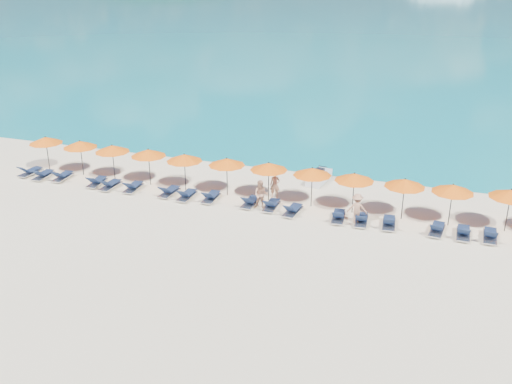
% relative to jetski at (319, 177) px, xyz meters
% --- Properties ---
extents(ground, '(1400.00, 1400.00, 0.00)m').
position_rel_jetski_xyz_m(ground, '(-2.10, -8.62, -0.34)').
color(ground, beige).
extents(headland_main, '(374.00, 242.00, 126.50)m').
position_rel_jetski_xyz_m(headland_main, '(-302.10, 531.38, -38.34)').
color(headland_main, black).
rests_on(headland_main, ground).
extents(headland_small, '(162.00, 126.00, 85.50)m').
position_rel_jetski_xyz_m(headland_small, '(-152.10, 551.38, -35.34)').
color(headland_small, black).
rests_on(headland_small, ground).
extents(jetski, '(1.16, 2.44, 0.84)m').
position_rel_jetski_xyz_m(jetski, '(0.00, 0.00, 0.00)').
color(jetski, silver).
rests_on(jetski, ground).
extents(beachgoer_a, '(0.61, 0.45, 1.56)m').
position_rel_jetski_xyz_m(beachgoer_a, '(-1.79, -3.26, 0.43)').
color(beachgoer_a, tan).
rests_on(beachgoer_a, ground).
extents(beachgoer_b, '(0.85, 0.58, 1.62)m').
position_rel_jetski_xyz_m(beachgoer_b, '(-2.03, -5.00, 0.47)').
color(beachgoer_b, tan).
rests_on(beachgoer_b, ground).
extents(beachgoer_c, '(1.08, 0.61, 1.58)m').
position_rel_jetski_xyz_m(beachgoer_c, '(3.18, -5.05, 0.45)').
color(beachgoer_c, tan).
rests_on(beachgoer_c, ground).
extents(umbrella_0, '(2.10, 2.10, 2.28)m').
position_rel_jetski_xyz_m(umbrella_0, '(-16.95, -3.60, 1.67)').
color(umbrella_0, black).
rests_on(umbrella_0, ground).
extents(umbrella_1, '(2.10, 2.10, 2.28)m').
position_rel_jetski_xyz_m(umbrella_1, '(-14.36, -3.63, 1.67)').
color(umbrella_1, black).
rests_on(umbrella_1, ground).
extents(umbrella_2, '(2.10, 2.10, 2.28)m').
position_rel_jetski_xyz_m(umbrella_2, '(-11.98, -3.75, 1.67)').
color(umbrella_2, black).
rests_on(umbrella_2, ground).
extents(umbrella_3, '(2.10, 2.10, 2.28)m').
position_rel_jetski_xyz_m(umbrella_3, '(-9.51, -3.75, 1.67)').
color(umbrella_3, black).
rests_on(umbrella_3, ground).
extents(umbrella_4, '(2.10, 2.10, 2.28)m').
position_rel_jetski_xyz_m(umbrella_4, '(-7.09, -3.89, 1.67)').
color(umbrella_4, black).
rests_on(umbrella_4, ground).
extents(umbrella_5, '(2.10, 2.10, 2.28)m').
position_rel_jetski_xyz_m(umbrella_5, '(-4.50, -3.76, 1.67)').
color(umbrella_5, black).
rests_on(umbrella_5, ground).
extents(umbrella_6, '(2.10, 2.10, 2.28)m').
position_rel_jetski_xyz_m(umbrella_6, '(-2.02, -3.71, 1.67)').
color(umbrella_6, black).
rests_on(umbrella_6, ground).
extents(umbrella_7, '(2.10, 2.10, 2.28)m').
position_rel_jetski_xyz_m(umbrella_7, '(0.46, -3.75, 1.67)').
color(umbrella_7, black).
rests_on(umbrella_7, ground).
extents(umbrella_8, '(2.10, 2.10, 2.28)m').
position_rel_jetski_xyz_m(umbrella_8, '(2.75, -3.86, 1.67)').
color(umbrella_8, black).
rests_on(umbrella_8, ground).
extents(umbrella_9, '(2.10, 2.10, 2.28)m').
position_rel_jetski_xyz_m(umbrella_9, '(5.33, -3.84, 1.67)').
color(umbrella_9, black).
rests_on(umbrella_9, ground).
extents(umbrella_10, '(2.10, 2.10, 2.28)m').
position_rel_jetski_xyz_m(umbrella_10, '(7.67, -3.85, 1.67)').
color(umbrella_10, black).
rests_on(umbrella_10, ground).
extents(umbrella_11, '(2.10, 2.10, 2.28)m').
position_rel_jetski_xyz_m(umbrella_11, '(10.36, -3.63, 1.67)').
color(umbrella_11, black).
rests_on(umbrella_11, ground).
extents(lounger_0, '(0.74, 1.74, 0.66)m').
position_rel_jetski_xyz_m(lounger_0, '(-17.50, -4.77, -0.11)').
color(lounger_0, silver).
rests_on(lounger_0, ground).
extents(lounger_1, '(0.77, 1.75, 0.66)m').
position_rel_jetski_xyz_m(lounger_1, '(-16.34, -5.00, -0.11)').
color(lounger_1, silver).
rests_on(lounger_1, ground).
extents(lounger_2, '(0.76, 1.75, 0.66)m').
position_rel_jetski_xyz_m(lounger_2, '(-15.04, -4.82, -0.11)').
color(lounger_2, silver).
rests_on(lounger_2, ground).
extents(lounger_3, '(0.79, 1.75, 0.66)m').
position_rel_jetski_xyz_m(lounger_3, '(-12.49, -4.93, -0.11)').
color(lounger_3, silver).
rests_on(lounger_3, ground).
extents(lounger_4, '(0.64, 1.71, 0.66)m').
position_rel_jetski_xyz_m(lounger_4, '(-11.44, -5.11, -0.11)').
color(lounger_4, silver).
rests_on(lounger_4, ground).
extents(lounger_5, '(0.75, 1.74, 0.66)m').
position_rel_jetski_xyz_m(lounger_5, '(-9.98, -4.97, -0.11)').
color(lounger_5, silver).
rests_on(lounger_5, ground).
extents(lounger_6, '(0.70, 1.73, 0.66)m').
position_rel_jetski_xyz_m(lounger_6, '(-7.65, -4.92, -0.11)').
color(lounger_6, silver).
rests_on(lounger_6, ground).
extents(lounger_7, '(0.64, 1.71, 0.66)m').
position_rel_jetski_xyz_m(lounger_7, '(-6.45, -5.07, -0.11)').
color(lounger_7, silver).
rests_on(lounger_7, ground).
extents(lounger_8, '(0.69, 1.72, 0.66)m').
position_rel_jetski_xyz_m(lounger_8, '(-5.05, -4.85, -0.11)').
color(lounger_8, silver).
rests_on(lounger_8, ground).
extents(lounger_9, '(0.70, 1.73, 0.66)m').
position_rel_jetski_xyz_m(lounger_9, '(-2.70, -4.80, -0.11)').
color(lounger_9, silver).
rests_on(lounger_9, ground).
extents(lounger_10, '(0.66, 1.71, 0.66)m').
position_rel_jetski_xyz_m(lounger_10, '(-1.48, -4.86, -0.11)').
color(lounger_10, silver).
rests_on(lounger_10, ground).
extents(lounger_11, '(0.77, 1.75, 0.66)m').
position_rel_jetski_xyz_m(lounger_11, '(-0.20, -5.13, -0.11)').
color(lounger_11, silver).
rests_on(lounger_11, ground).
extents(lounger_12, '(0.79, 1.76, 0.66)m').
position_rel_jetski_xyz_m(lounger_12, '(2.26, -5.12, -0.11)').
color(lounger_12, silver).
rests_on(lounger_12, ground).
extents(lounger_13, '(0.76, 1.75, 0.66)m').
position_rel_jetski_xyz_m(lounger_13, '(3.45, -5.12, -0.11)').
color(lounger_13, silver).
rests_on(lounger_13, ground).
extents(lounger_14, '(0.77, 1.75, 0.66)m').
position_rel_jetski_xyz_m(lounger_14, '(4.84, -5.04, -0.11)').
color(lounger_14, silver).
rests_on(lounger_14, ground).
extents(lounger_15, '(0.78, 1.75, 0.66)m').
position_rel_jetski_xyz_m(lounger_15, '(7.17, -5.01, -0.11)').
color(lounger_15, silver).
rests_on(lounger_15, ground).
extents(lounger_16, '(0.62, 1.70, 0.66)m').
position_rel_jetski_xyz_m(lounger_16, '(8.41, -5.02, -0.11)').
color(lounger_16, silver).
rests_on(lounger_16, ground).
extents(lounger_17, '(0.66, 1.72, 0.66)m').
position_rel_jetski_xyz_m(lounger_17, '(9.64, -4.91, -0.11)').
color(lounger_17, silver).
rests_on(lounger_17, ground).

